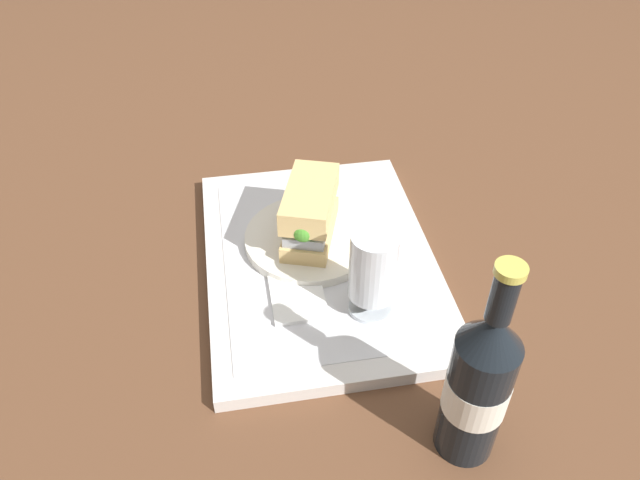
# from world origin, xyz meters

# --- Properties ---
(ground_plane) EXTENTS (3.00, 3.00, 0.00)m
(ground_plane) POSITION_xyz_m (0.00, 0.00, 0.00)
(ground_plane) COLOR brown
(tray) EXTENTS (0.44, 0.32, 0.02)m
(tray) POSITION_xyz_m (0.00, 0.00, 0.01)
(tray) COLOR silver
(tray) RESTS_ON ground_plane
(placemat) EXTENTS (0.38, 0.27, 0.00)m
(placemat) POSITION_xyz_m (0.00, 0.00, 0.02)
(placemat) COLOR silver
(placemat) RESTS_ON tray
(plate) EXTENTS (0.19, 0.19, 0.01)m
(plate) POSITION_xyz_m (-0.03, -0.01, 0.03)
(plate) COLOR silver
(plate) RESTS_ON placemat
(sandwich) EXTENTS (0.14, 0.10, 0.08)m
(sandwich) POSITION_xyz_m (-0.03, -0.01, 0.08)
(sandwich) COLOR tan
(sandwich) RESTS_ON plate
(beer_glass) EXTENTS (0.06, 0.06, 0.12)m
(beer_glass) POSITION_xyz_m (0.11, 0.05, 0.09)
(beer_glass) COLOR silver
(beer_glass) RESTS_ON placemat
(napkin_folded) EXTENTS (0.09, 0.07, 0.01)m
(napkin_folded) POSITION_xyz_m (0.08, -0.04, 0.02)
(napkin_folded) COLOR white
(napkin_folded) RESTS_ON placemat
(beer_bottle) EXTENTS (0.07, 0.07, 0.27)m
(beer_bottle) POSITION_xyz_m (0.30, 0.11, 0.10)
(beer_bottle) COLOR black
(beer_bottle) RESTS_ON ground_plane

